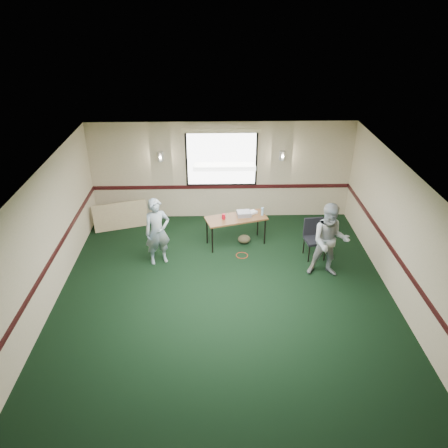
{
  "coord_description": "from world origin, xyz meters",
  "views": [
    {
      "loc": [
        -0.2,
        -6.97,
        5.7
      ],
      "look_at": [
        0.0,
        1.3,
        1.2
      ],
      "focal_mm": 35.0,
      "sensor_mm": 36.0,
      "label": 1
    }
  ],
  "objects_px": {
    "folding_table": "(236,219)",
    "person_right": "(330,241)",
    "projector": "(244,214)",
    "person_left": "(157,232)",
    "conference_chair": "(314,235)"
  },
  "relations": [
    {
      "from": "person_left",
      "to": "person_right",
      "type": "relative_size",
      "value": 0.93
    },
    {
      "from": "folding_table",
      "to": "projector",
      "type": "relative_size",
      "value": 4.79
    },
    {
      "from": "folding_table",
      "to": "conference_chair",
      "type": "xyz_separation_m",
      "value": [
        1.82,
        -0.57,
        -0.13
      ]
    },
    {
      "from": "projector",
      "to": "person_left",
      "type": "bearing_deg",
      "value": -163.0
    },
    {
      "from": "folding_table",
      "to": "person_right",
      "type": "height_order",
      "value": "person_right"
    },
    {
      "from": "conference_chair",
      "to": "person_right",
      "type": "height_order",
      "value": "person_right"
    },
    {
      "from": "projector",
      "to": "person_right",
      "type": "xyz_separation_m",
      "value": [
        1.77,
        -1.48,
        0.07
      ]
    },
    {
      "from": "projector",
      "to": "person_right",
      "type": "height_order",
      "value": "person_right"
    },
    {
      "from": "folding_table",
      "to": "person_right",
      "type": "xyz_separation_m",
      "value": [
        1.96,
        -1.38,
        0.18
      ]
    },
    {
      "from": "conference_chair",
      "to": "projector",
      "type": "bearing_deg",
      "value": 150.42
    },
    {
      "from": "projector",
      "to": "person_right",
      "type": "bearing_deg",
      "value": -46.1
    },
    {
      "from": "projector",
      "to": "person_left",
      "type": "relative_size",
      "value": 0.21
    },
    {
      "from": "conference_chair",
      "to": "person_right",
      "type": "relative_size",
      "value": 0.54
    },
    {
      "from": "folding_table",
      "to": "person_right",
      "type": "bearing_deg",
      "value": -51.46
    },
    {
      "from": "conference_chair",
      "to": "person_left",
      "type": "distance_m",
      "value": 3.67
    }
  ]
}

